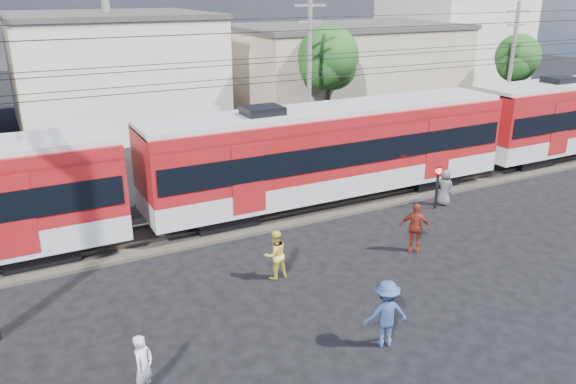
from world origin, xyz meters
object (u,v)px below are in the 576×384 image
crossing_signal (438,180)px  pedestrian_a (143,366)px  commuter_train (337,148)px  pedestrian_c (386,314)px  car_silver (537,115)px

crossing_signal → pedestrian_a: bearing=-156.8°
commuter_train → pedestrian_c: (-4.41, -9.47, -1.48)m
pedestrian_a → car_silver: bearing=-19.5°
commuter_train → crossing_signal: (3.29, -2.66, -1.14)m
pedestrian_a → car_silver: (29.75, 14.28, -0.04)m
pedestrian_a → car_silver: pedestrian_a is taller
commuter_train → pedestrian_c: size_ratio=27.38×
commuter_train → pedestrian_a: bearing=-140.6°
pedestrian_c → car_silver: bearing=-131.5°
pedestrian_c → commuter_train: bearing=-99.1°
commuter_train → pedestrian_a: size_ratio=32.16×
pedestrian_a → pedestrian_c: 6.06m
pedestrian_c → crossing_signal: size_ratio=1.01×
pedestrian_c → crossing_signal: 10.28m
car_silver → crossing_signal: size_ratio=2.39×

